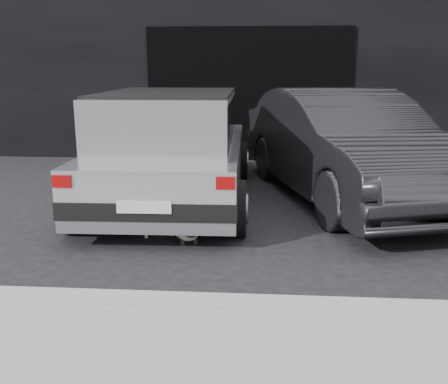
# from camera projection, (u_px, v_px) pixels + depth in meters

# --- Properties ---
(ground) EXTENTS (80.00, 80.00, 0.00)m
(ground) POSITION_uv_depth(u_px,v_px,m) (162.00, 215.00, 6.40)
(ground) COLOR black
(ground) RESTS_ON ground
(building_facade) EXTENTS (34.00, 4.00, 5.00)m
(building_facade) POSITION_uv_depth(u_px,v_px,m) (251.00, 38.00, 11.53)
(building_facade) COLOR black
(building_facade) RESTS_ON ground
(garage_opening) EXTENTS (4.00, 0.10, 2.60)m
(garage_opening) POSITION_uv_depth(u_px,v_px,m) (248.00, 95.00, 9.88)
(garage_opening) COLOR black
(garage_opening) RESTS_ON ground
(curb) EXTENTS (18.00, 0.25, 0.12)m
(curb) POSITION_uv_depth(u_px,v_px,m) (225.00, 307.00, 3.80)
(curb) COLOR gray
(curb) RESTS_ON ground
(silver_hatchback) EXTENTS (2.15, 4.20, 1.53)m
(silver_hatchback) POSITION_uv_depth(u_px,v_px,m) (172.00, 143.00, 6.78)
(silver_hatchback) COLOR #AFB1B4
(silver_hatchback) RESTS_ON ground
(second_car) EXTENTS (2.83, 4.95, 1.54)m
(second_car) POSITION_uv_depth(u_px,v_px,m) (344.00, 145.00, 7.02)
(second_car) COLOR black
(second_car) RESTS_ON ground
(cat_siamese) EXTENTS (0.45, 0.77, 0.28)m
(cat_siamese) POSITION_uv_depth(u_px,v_px,m) (187.00, 230.00, 5.41)
(cat_siamese) COLOR beige
(cat_siamese) RESTS_ON ground
(cat_white) EXTENTS (0.68, 0.40, 0.34)m
(cat_white) POSITION_uv_depth(u_px,v_px,m) (161.00, 221.00, 5.59)
(cat_white) COLOR white
(cat_white) RESTS_ON ground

